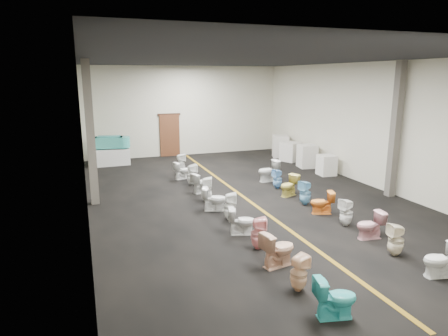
{
  "coord_description": "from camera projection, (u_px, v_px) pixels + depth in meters",
  "views": [
    {
      "loc": [
        -5.0,
        -11.9,
        3.99
      ],
      "look_at": [
        -0.36,
        1.0,
        0.83
      ],
      "focal_mm": 32.0,
      "sensor_mm": 36.0,
      "label": 1
    }
  ],
  "objects": [
    {
      "name": "appliance_crate_a",
      "position": [
        327.0,
        165.0,
        16.42
      ],
      "size": [
        0.69,
        0.69,
        0.83
      ],
      "primitive_type": "cube",
      "rotation": [
        0.0,
        0.0,
        -0.07
      ],
      "color": "silver",
      "rests_on": "floor"
    },
    {
      "name": "column_right",
      "position": [
        395.0,
        130.0,
        13.14
      ],
      "size": [
        0.25,
        0.25,
        4.5
      ],
      "primitive_type": "cube",
      "color": "#59544C",
      "rests_on": "floor"
    },
    {
      "name": "toilet_right_8",
      "position": [
        277.0,
        179.0,
        14.44
      ],
      "size": [
        0.37,
        0.37,
        0.72
      ],
      "primitive_type": "imported",
      "rotation": [
        0.0,
        0.0,
        -1.43
      ],
      "color": "#79B4E8",
      "rests_on": "floor"
    },
    {
      "name": "toilet_left_9",
      "position": [
        192.0,
        175.0,
        14.86
      ],
      "size": [
        0.38,
        0.38,
        0.8
      ],
      "primitive_type": "imported",
      "rotation": [
        0.0,
        0.0,
        1.61
      ],
      "color": "white",
      "rests_on": "floor"
    },
    {
      "name": "toilet_left_6",
      "position": [
        214.0,
        199.0,
        12.08
      ],
      "size": [
        0.8,
        0.61,
        0.73
      ],
      "primitive_type": "imported",
      "rotation": [
        0.0,
        0.0,
        1.25
      ],
      "color": "white",
      "rests_on": "floor"
    },
    {
      "name": "toilet_left_5",
      "position": [
        230.0,
        206.0,
        11.29
      ],
      "size": [
        0.46,
        0.46,
        0.79
      ],
      "primitive_type": "imported",
      "rotation": [
        0.0,
        0.0,
        1.24
      ],
      "color": "white",
      "rests_on": "floor"
    },
    {
      "name": "toilet_left_0",
      "position": [
        335.0,
        298.0,
        6.69
      ],
      "size": [
        0.78,
        0.55,
        0.73
      ],
      "primitive_type": "imported",
      "rotation": [
        0.0,
        0.0,
        1.35
      ],
      "color": "#35B4B5",
      "rests_on": "floor"
    },
    {
      "name": "display_table",
      "position": [
        110.0,
        157.0,
        18.32
      ],
      "size": [
        1.72,
        0.91,
        0.75
      ],
      "primitive_type": "cube",
      "rotation": [
        0.0,
        0.0,
        0.04
      ],
      "color": "silver",
      "rests_on": "floor"
    },
    {
      "name": "toilet_left_3",
      "position": [
        258.0,
        233.0,
        9.36
      ],
      "size": [
        0.44,
        0.43,
        0.78
      ],
      "primitive_type": "imported",
      "rotation": [
        0.0,
        0.0,
        1.3
      ],
      "color": "pink",
      "rests_on": "floor"
    },
    {
      "name": "toilet_left_1",
      "position": [
        299.0,
        273.0,
        7.53
      ],
      "size": [
        0.41,
        0.4,
        0.72
      ],
      "primitive_type": "imported",
      "rotation": [
        0.0,
        0.0,
        1.84
      ],
      "color": "beige",
      "rests_on": "floor"
    },
    {
      "name": "ceiling",
      "position": [
        246.0,
        59.0,
        12.45
      ],
      "size": [
        16.0,
        16.0,
        0.0
      ],
      "primitive_type": "plane",
      "rotation": [
        3.14,
        0.0,
        0.0
      ],
      "color": "black",
      "rests_on": "ground"
    },
    {
      "name": "wall_left",
      "position": [
        82.0,
        139.0,
        11.31
      ],
      "size": [
        0.0,
        16.0,
        16.0
      ],
      "primitive_type": "plane",
      "rotation": [
        1.57,
        0.0,
        1.57
      ],
      "color": "beige",
      "rests_on": "ground"
    },
    {
      "name": "toilet_right_2",
      "position": [
        396.0,
        240.0,
        9.01
      ],
      "size": [
        0.4,
        0.4,
        0.76
      ],
      "primitive_type": "imported",
      "rotation": [
        0.0,
        0.0,
        -1.73
      ],
      "color": "#EFE1C3",
      "rests_on": "floor"
    },
    {
      "name": "toilet_right_4",
      "position": [
        346.0,
        212.0,
        10.82
      ],
      "size": [
        0.4,
        0.39,
        0.77
      ],
      "primitive_type": "imported",
      "rotation": [
        0.0,
        0.0,
        -1.42
      ],
      "color": "white",
      "rests_on": "floor"
    },
    {
      "name": "appliance_crate_d",
      "position": [
        280.0,
        146.0,
        20.13
      ],
      "size": [
        0.98,
        0.98,
        1.09
      ],
      "primitive_type": "cube",
      "rotation": [
        0.0,
        0.0,
        -0.36
      ],
      "color": "silver",
      "rests_on": "floor"
    },
    {
      "name": "toilet_right_3",
      "position": [
        370.0,
        225.0,
        9.97
      ],
      "size": [
        0.73,
        0.47,
        0.71
      ],
      "primitive_type": "imported",
      "rotation": [
        0.0,
        0.0,
        -1.69
      ],
      "color": "#E3A2A9",
      "rests_on": "floor"
    },
    {
      "name": "door_frame",
      "position": [
        169.0,
        114.0,
        20.01
      ],
      "size": [
        1.15,
        0.08,
        0.1
      ],
      "primitive_type": "cube",
      "color": "#331C11",
      "rests_on": "back_door"
    },
    {
      "name": "appliance_crate_b",
      "position": [
        307.0,
        156.0,
        17.8
      ],
      "size": [
        0.85,
        0.85,
        1.02
      ],
      "primitive_type": "cube",
      "rotation": [
        0.0,
        0.0,
        -0.16
      ],
      "color": "silver",
      "rests_on": "floor"
    },
    {
      "name": "bathtub",
      "position": [
        109.0,
        142.0,
        18.17
      ],
      "size": [
        1.84,
        0.89,
        0.55
      ],
      "rotation": [
        0.0,
        0.0,
        -0.19
      ],
      "color": "teal",
      "rests_on": "display_table"
    },
    {
      "name": "appliance_crate_c",
      "position": [
        291.0,
        152.0,
        19.17
      ],
      "size": [
        1.06,
        1.06,
        0.9
      ],
      "primitive_type": "cube",
      "rotation": [
        0.0,
        0.0,
        0.44
      ],
      "color": "silver",
      "rests_on": "floor"
    },
    {
      "name": "wall_right",
      "position": [
        371.0,
        125.0,
        14.6
      ],
      "size": [
        0.0,
        16.0,
        16.0
      ],
      "primitive_type": "plane",
      "rotation": [
        1.57,
        0.0,
        -1.57
      ],
      "color": "beige",
      "rests_on": "ground"
    },
    {
      "name": "toilet_left_2",
      "position": [
        278.0,
        249.0,
        8.52
      ],
      "size": [
        0.84,
        0.57,
        0.79
      ],
      "primitive_type": "imported",
      "rotation": [
        0.0,
        0.0,
        1.76
      ],
      "color": "#E1AB8C",
      "rests_on": "floor"
    },
    {
      "name": "column_left",
      "position": [
        90.0,
        134.0,
        12.31
      ],
      "size": [
        0.25,
        0.25,
        4.5
      ],
      "primitive_type": "cube",
      "color": "#59544C",
      "rests_on": "floor"
    },
    {
      "name": "toilet_right_5",
      "position": [
        322.0,
        203.0,
        11.79
      ],
      "size": [
        0.76,
        0.57,
        0.69
      ],
      "primitive_type": "imported",
      "rotation": [
        0.0,
        0.0,
        -1.87
      ],
      "color": "orange",
      "rests_on": "floor"
    },
    {
      "name": "floor",
      "position": [
        244.0,
        197.0,
        13.46
      ],
      "size": [
        16.0,
        16.0,
        0.0
      ],
      "primitive_type": "plane",
      "color": "black",
      "rests_on": "ground"
    },
    {
      "name": "toilet_left_11",
      "position": [
        181.0,
        164.0,
        16.7
      ],
      "size": [
        0.39,
        0.38,
        0.84
      ],
      "primitive_type": "imported",
      "rotation": [
        0.0,
        0.0,
        1.56
      ],
      "color": "white",
      "rests_on": "floor"
    },
    {
      "name": "toilet_left_4",
      "position": [
        242.0,
        221.0,
        10.26
      ],
      "size": [
        0.77,
        0.58,
        0.7
      ],
      "primitive_type": "imported",
      "rotation": [
        0.0,
        0.0,
        1.27
      ],
      "color": "silver",
      "rests_on": "floor"
    },
    {
      "name": "toilet_right_7",
      "position": [
        289.0,
        186.0,
        13.55
      ],
      "size": [
        0.81,
        0.64,
        0.72
      ],
      "primitive_type": "imported",
      "rotation": [
        0.0,
        0.0,
        -1.19
      ],
      "color": "#D0BE52",
      "rests_on": "floor"
    },
    {
      "name": "toilet_right_1",
      "position": [
        441.0,
        260.0,
        8.05
      ],
      "size": [
        0.79,
        0.56,
        0.73
      ],
      "primitive_type": "imported",
      "rotation": [
        0.0,
        0.0,
        -1.8
      ],
      "color": "white",
      "rests_on": "floor"
    },
    {
      "name": "toilet_left_10",
      "position": [
        182.0,
        170.0,
        15.82
      ],
      "size": [
        0.75,
        0.53,
        0.69
      ],
      "primitive_type": "imported",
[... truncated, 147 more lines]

